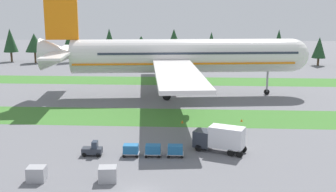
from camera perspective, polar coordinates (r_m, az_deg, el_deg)
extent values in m
cube|color=#3D752D|center=(72.82, -1.17, -2.93)|extent=(320.00, 12.14, 0.01)
cube|color=#3D752D|center=(108.18, 0.31, 2.11)|extent=(320.00, 12.14, 0.01)
cylinder|color=silver|center=(88.82, 2.18, 5.59)|extent=(48.18, 12.68, 7.16)
sphere|color=silver|center=(94.17, 16.84, 5.46)|extent=(7.02, 7.02, 7.02)
cone|color=silver|center=(90.06, -14.70, 5.64)|extent=(8.88, 7.71, 6.80)
cube|color=orange|center=(88.97, 2.17, 4.79)|extent=(47.04, 12.68, 0.36)
cube|color=#283342|center=(89.05, 4.06, 6.17)|extent=(42.41, 12.07, 0.44)
cube|color=silver|center=(108.08, -0.38, 6.41)|extent=(11.24, 32.64, 0.64)
cylinder|color=#A3A3A8|center=(103.66, 0.39, 4.85)|extent=(5.08, 4.46, 3.94)
cube|color=silver|center=(69.35, 1.35, 3.11)|extent=(11.24, 32.64, 0.64)
cylinder|color=#A3A3A8|center=(74.56, 1.91, 1.92)|extent=(5.08, 4.46, 3.94)
cube|color=silver|center=(97.68, -13.49, 6.51)|extent=(5.56, 12.04, 0.45)
cube|color=silver|center=(82.13, -15.38, 5.37)|extent=(5.56, 12.04, 0.45)
cube|color=orange|center=(89.41, -14.65, 11.47)|extent=(6.85, 1.56, 12.18)
cylinder|color=#A3A3A8|center=(93.13, 13.64, 2.69)|extent=(0.44, 0.44, 7.10)
cylinder|color=black|center=(93.76, 13.53, 0.55)|extent=(1.24, 0.56, 1.20)
cylinder|color=#A3A3A8|center=(93.39, -0.49, 3.14)|extent=(0.44, 0.44, 6.85)
cylinder|color=black|center=(94.00, -0.48, 1.08)|extent=(1.76, 0.79, 1.70)
cylinder|color=#A3A3A8|center=(84.93, -0.19, 2.22)|extent=(0.44, 0.44, 6.85)
cylinder|color=black|center=(85.60, -0.19, -0.03)|extent=(1.76, 0.79, 1.70)
cube|color=#2D333D|center=(55.15, -10.48, -7.45)|extent=(2.63, 1.36, 0.77)
cube|color=#283342|center=(54.79, -10.11, -6.64)|extent=(0.72, 1.11, 0.90)
cylinder|color=black|center=(54.97, -11.52, -7.98)|extent=(0.60, 0.21, 0.60)
cylinder|color=black|center=(55.98, -11.26, -7.60)|extent=(0.60, 0.21, 0.60)
cylinder|color=black|center=(54.58, -9.65, -8.05)|extent=(0.60, 0.21, 0.60)
cylinder|color=black|center=(55.59, -9.42, -7.66)|extent=(0.60, 0.21, 0.60)
cube|color=#A3A3A8|center=(54.39, -5.16, -7.89)|extent=(2.23, 1.55, 0.10)
cube|color=#23669E|center=(54.18, -5.18, -7.29)|extent=(1.96, 1.36, 1.10)
cylinder|color=black|center=(53.92, -6.14, -8.32)|extent=(0.40, 0.13, 0.40)
cylinder|color=black|center=(55.20, -5.94, -7.82)|extent=(0.40, 0.13, 0.40)
cylinder|color=black|center=(53.72, -4.36, -8.36)|extent=(0.40, 0.13, 0.40)
cylinder|color=black|center=(55.00, -4.20, -7.86)|extent=(0.40, 0.13, 0.40)
cube|color=#A3A3A8|center=(54.11, -2.09, -7.95)|extent=(2.23, 1.55, 0.10)
cube|color=#23669E|center=(53.90, -2.09, -7.35)|extent=(1.96, 1.36, 1.10)
cylinder|color=black|center=(53.60, -3.04, -8.39)|extent=(0.40, 0.13, 0.40)
cylinder|color=black|center=(54.89, -2.91, -7.88)|extent=(0.40, 0.13, 0.40)
cylinder|color=black|center=(53.48, -1.23, -8.42)|extent=(0.40, 0.13, 0.40)
cylinder|color=black|center=(54.77, -1.15, -7.91)|extent=(0.40, 0.13, 0.40)
cube|color=#A3A3A8|center=(53.98, 1.02, -7.99)|extent=(2.23, 1.55, 0.10)
cube|color=#23669E|center=(53.78, 1.02, -7.40)|extent=(1.96, 1.36, 1.10)
cylinder|color=black|center=(53.43, 0.09, -8.44)|extent=(0.40, 0.13, 0.40)
cylinder|color=black|center=(54.72, 0.14, -7.93)|extent=(0.40, 0.13, 0.40)
cylinder|color=black|center=(53.40, 1.91, -8.46)|extent=(0.40, 0.13, 0.40)
cylinder|color=black|center=(54.69, 1.91, -7.95)|extent=(0.40, 0.13, 0.40)
cube|color=#2D333D|center=(56.47, 4.86, -5.85)|extent=(2.88, 2.94, 2.20)
cube|color=#283342|center=(56.68, 3.85, -5.29)|extent=(0.83, 1.96, 0.97)
cube|color=silver|center=(55.31, 8.15, -5.67)|extent=(5.03, 3.78, 2.80)
cylinder|color=black|center=(56.00, 4.27, -7.18)|extent=(1.00, 0.63, 0.96)
cylinder|color=black|center=(57.78, 4.97, -6.57)|extent=(1.00, 0.63, 0.96)
cylinder|color=black|center=(54.72, 8.71, -7.77)|extent=(1.00, 0.63, 0.96)
cylinder|color=black|center=(56.54, 9.27, -7.12)|extent=(1.00, 0.63, 0.96)
cylinder|color=black|center=(54.45, 9.86, -7.91)|extent=(1.00, 0.63, 0.96)
cylinder|color=black|center=(56.28, 10.38, -7.26)|extent=(1.00, 0.63, 0.96)
cylinder|color=black|center=(60.30, 4.13, -5.80)|extent=(0.18, 0.18, 0.85)
cylinder|color=black|center=(60.48, 4.03, -5.74)|extent=(0.18, 0.18, 0.85)
cylinder|color=orange|center=(60.16, 4.09, -5.11)|extent=(0.36, 0.36, 0.62)
sphere|color=tan|center=(60.03, 4.10, -4.69)|extent=(0.24, 0.24, 0.24)
cylinder|color=orange|center=(59.98, 4.20, -5.19)|extent=(0.10, 0.10, 0.58)
cylinder|color=orange|center=(60.37, 3.99, -5.08)|extent=(0.10, 0.10, 0.58)
cube|color=#A3A3A8|center=(48.98, -17.76, -10.25)|extent=(2.09, 1.71, 1.66)
cube|color=#A3A3A8|center=(47.04, -8.36, -10.67)|extent=(2.18, 1.83, 1.73)
cone|color=orange|center=(71.07, 10.18, -3.32)|extent=(0.44, 0.44, 0.45)
cone|color=orange|center=(65.30, 9.14, -4.62)|extent=(0.44, 0.44, 0.59)
cone|color=orange|center=(69.07, 1.99, -3.58)|extent=(0.44, 0.44, 0.47)
cylinder|color=#4C3823|center=(156.70, -20.88, 5.11)|extent=(0.70, 0.70, 3.45)
cone|color=#1E4223|center=(156.16, -21.04, 7.23)|extent=(5.04, 5.04, 8.23)
cylinder|color=#4C3823|center=(150.13, -17.92, 5.13)|extent=(0.70, 0.70, 3.91)
cone|color=#1E4223|center=(149.63, -18.05, 7.06)|extent=(6.24, 6.24, 6.30)
cylinder|color=#4C3823|center=(148.35, -13.36, 5.29)|extent=(0.70, 0.70, 3.79)
cone|color=#1E4223|center=(147.81, -13.46, 7.41)|extent=(5.44, 5.44, 7.24)
cylinder|color=#4C3823|center=(144.65, -8.06, 5.23)|extent=(0.70, 0.70, 3.32)
cone|color=#1E4223|center=(144.06, -8.13, 7.56)|extent=(4.97, 4.97, 8.49)
cylinder|color=#4C3823|center=(139.50, -3.70, 5.17)|extent=(0.70, 0.70, 3.80)
cone|color=#1E4223|center=(138.99, -3.73, 7.13)|extent=(6.34, 6.34, 5.80)
cylinder|color=#4C3823|center=(139.51, 0.82, 5.12)|extent=(0.70, 0.70, 3.46)
cone|color=#1E4223|center=(138.90, 0.83, 7.56)|extent=(6.01, 6.01, 8.45)
cylinder|color=#4C3823|center=(143.35, 5.98, 5.22)|extent=(0.70, 0.70, 3.28)
cone|color=#1E4223|center=(142.80, 6.03, 7.35)|extent=(4.23, 4.23, 7.45)
cylinder|color=#4C3823|center=(141.34, 10.70, 4.92)|extent=(0.70, 0.70, 3.03)
cone|color=#1E4223|center=(140.90, 10.77, 6.55)|extent=(4.12, 4.12, 5.05)
cylinder|color=#4C3823|center=(146.07, 14.96, 4.95)|extent=(0.70, 0.70, 3.06)
cone|color=#1E4223|center=(145.48, 15.09, 7.23)|extent=(4.46, 4.46, 8.59)
cylinder|color=#4C3823|center=(145.50, 20.10, 4.49)|extent=(0.70, 0.70, 2.52)
cone|color=#1E4223|center=(145.00, 20.23, 6.34)|extent=(4.50, 4.50, 6.93)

